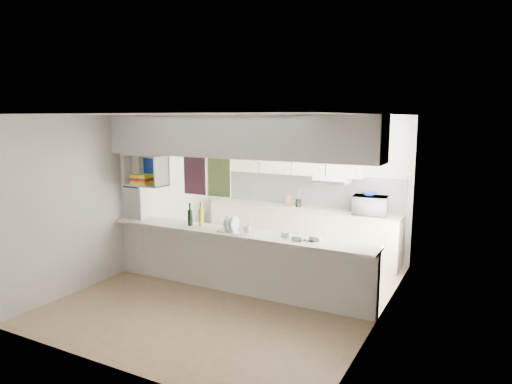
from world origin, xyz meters
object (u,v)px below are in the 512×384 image
Objects in this scene: microwave at (370,205)px; dish_rack at (234,225)px; bowl at (369,194)px; wine_bottles at (196,217)px.

microwave reaches higher than dish_rack.
bowl is at bearing 60.01° from dish_rack.
dish_rack is at bearing -123.98° from bowl.
microwave is 1.25× the size of dish_rack.
wine_bottles is (-2.14, -2.10, -0.21)m from bowl.
dish_rack is at bearing 47.73° from microwave.
bowl is 0.51× the size of dish_rack.
wine_bottles is at bearing -179.22° from dish_rack.
wine_bottles reaches higher than dish_rack.
microwave is 2.57m from dish_rack.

